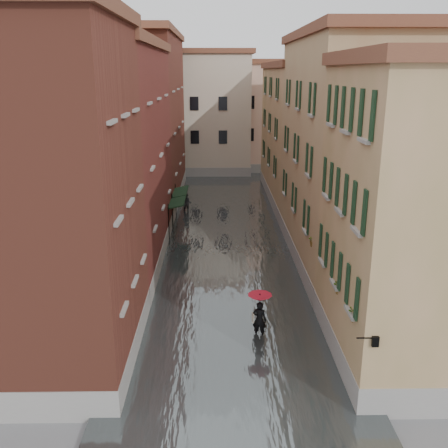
{
  "coord_description": "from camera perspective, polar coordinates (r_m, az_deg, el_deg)",
  "views": [
    {
      "loc": [
        -0.72,
        -20.1,
        11.29
      ],
      "look_at": [
        -0.3,
        6.81,
        3.0
      ],
      "focal_mm": 40.0,
      "sensor_mm": 36.0,
      "label": 1
    }
  ],
  "objects": [
    {
      "name": "building_right_near",
      "position": [
        20.44,
        21.33,
        0.19
      ],
      "size": [
        6.0,
        8.0,
        11.5
      ],
      "primitive_type": "cube",
      "color": "olive",
      "rests_on": "ground"
    },
    {
      "name": "ground",
      "position": [
        23.07,
        1.03,
        -12.19
      ],
      "size": [
        120.0,
        120.0,
        0.0
      ],
      "primitive_type": "plane",
      "color": "slate",
      "rests_on": "ground"
    },
    {
      "name": "building_end_pink",
      "position": [
        60.71,
        5.59,
        12.05
      ],
      "size": [
        10.0,
        9.0,
        12.0
      ],
      "primitive_type": "cube",
      "color": "#D3AC94",
      "rests_on": "ground"
    },
    {
      "name": "building_right_far",
      "position": [
        45.11,
        9.1,
        9.86
      ],
      "size": [
        6.0,
        16.0,
        11.5
      ],
      "primitive_type": "cube",
      "color": "olive",
      "rests_on": "ground"
    },
    {
      "name": "awning_near",
      "position": [
        34.83,
        -5.43,
        2.36
      ],
      "size": [
        1.09,
        2.81,
        2.8
      ],
      "color": "black",
      "rests_on": "ground"
    },
    {
      "name": "building_right_mid",
      "position": [
        30.49,
        13.91,
        7.59
      ],
      "size": [
        6.0,
        14.0,
        13.0
      ],
      "primitive_type": "cube",
      "color": "tan",
      "rests_on": "ground"
    },
    {
      "name": "building_left_near",
      "position": [
        19.75,
        -19.42,
        2.09
      ],
      "size": [
        6.0,
        8.0,
        13.0
      ],
      "primitive_type": "cube",
      "color": "brown",
      "rests_on": "ground"
    },
    {
      "name": "window_planters",
      "position": [
        21.01,
        12.54,
        -5.05
      ],
      "size": [
        0.59,
        8.59,
        0.84
      ],
      "color": "brown",
      "rests_on": "ground"
    },
    {
      "name": "awning_far",
      "position": [
        37.88,
        -5.06,
        3.59
      ],
      "size": [
        1.09,
        3.22,
        2.8
      ],
      "color": "black",
      "rests_on": "ground"
    },
    {
      "name": "building_end_cream",
      "position": [
        58.34,
        -3.2,
        12.39
      ],
      "size": [
        12.0,
        9.0,
        13.0
      ],
      "primitive_type": "cube",
      "color": "#C0AE99",
      "rests_on": "ground"
    },
    {
      "name": "pedestrian_main",
      "position": [
        22.06,
        4.08,
        -9.87
      ],
      "size": [
        1.06,
        1.06,
        2.06
      ],
      "color": "black",
      "rests_on": "ground"
    },
    {
      "name": "building_left_mid",
      "position": [
        30.2,
        -12.99,
        7.08
      ],
      "size": [
        6.0,
        14.0,
        12.5
      ],
      "primitive_type": "cube",
      "color": "maroon",
      "rests_on": "ground"
    },
    {
      "name": "building_left_far",
      "position": [
        44.75,
        -9.14,
        11.41
      ],
      "size": [
        6.0,
        16.0,
        14.0
      ],
      "primitive_type": "cube",
      "color": "brown",
      "rests_on": "ground"
    },
    {
      "name": "wall_lantern",
      "position": [
        17.12,
        16.8,
        -12.63
      ],
      "size": [
        0.71,
        0.22,
        0.35
      ],
      "color": "black",
      "rests_on": "ground"
    },
    {
      "name": "pedestrian_far",
      "position": [
        41.21,
        -4.29,
        2.39
      ],
      "size": [
        0.88,
        0.72,
        1.68
      ],
      "primitive_type": "imported",
      "rotation": [
        0.0,
        0.0,
        -0.11
      ],
      "color": "black",
      "rests_on": "ground"
    },
    {
      "name": "floodwater",
      "position": [
        34.95,
        0.33,
        -1.55
      ],
      "size": [
        10.0,
        60.0,
        0.2
      ],
      "primitive_type": "cube",
      "color": "#495051",
      "rests_on": "ground"
    }
  ]
}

